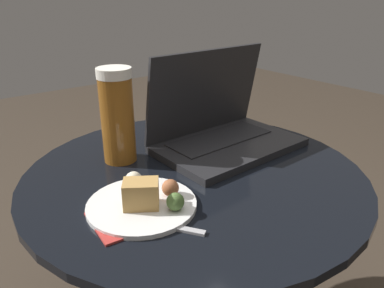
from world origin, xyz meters
name	(u,v)px	position (x,y,z in m)	size (l,w,h in m)	color
table	(194,212)	(0.00, 0.00, 0.43)	(0.75, 0.75, 0.54)	#515156
napkin	(136,215)	(-0.19, -0.08, 0.54)	(0.16, 0.12, 0.00)	#B7332D
laptop	(221,127)	(0.14, 0.07, 0.59)	(0.36, 0.24, 0.24)	#232326
beer_glass	(117,116)	(-0.10, 0.15, 0.65)	(0.08, 0.08, 0.22)	brown
snack_plate	(145,200)	(-0.16, -0.06, 0.55)	(0.20, 0.20, 0.06)	white
fork	(141,221)	(-0.20, -0.10, 0.54)	(0.13, 0.18, 0.00)	#B2B2B7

